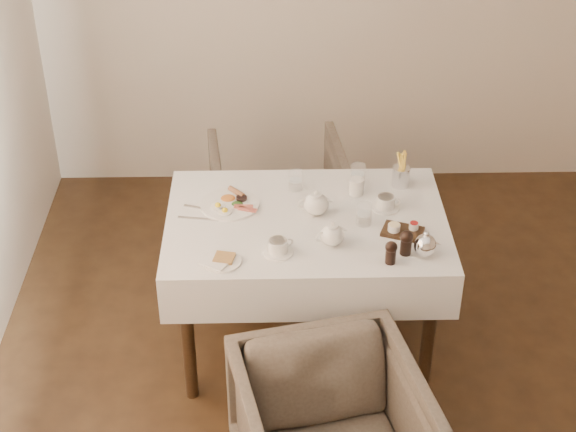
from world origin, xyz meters
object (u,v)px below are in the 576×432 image
(armchair_far, at_px, (279,204))
(breakfast_plate, at_px, (230,203))
(teapot_centre, at_px, (316,202))
(table, at_px, (306,240))

(armchair_far, bearing_deg, breakfast_plate, 64.10)
(armchair_far, height_order, teapot_centre, teapot_centre)
(teapot_centre, bearing_deg, table, -144.77)
(breakfast_plate, bearing_deg, armchair_far, 53.69)
(armchair_far, xyz_separation_m, teapot_centre, (0.16, -0.73, 0.48))
(teapot_centre, bearing_deg, armchair_far, 95.72)
(table, height_order, armchair_far, table)
(table, bearing_deg, armchair_far, 98.72)
(table, distance_m, teapot_centre, 0.19)
(breakfast_plate, bearing_deg, table, -36.32)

